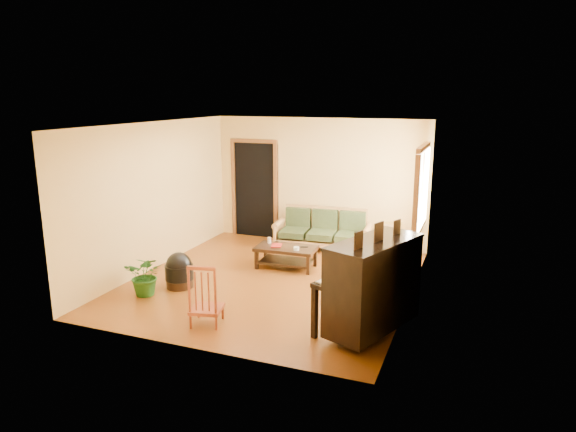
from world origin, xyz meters
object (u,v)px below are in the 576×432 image
at_px(sofa, 322,229).
at_px(red_chair, 206,293).
at_px(coffee_table, 286,257).
at_px(ceramic_crock, 405,249).
at_px(armchair, 393,261).
at_px(potted_plant, 146,275).
at_px(footstool, 179,274).
at_px(piano, 373,288).

bearing_deg(sofa, red_chair, -100.76).
xyz_separation_m(coffee_table, ceramic_crock, (1.91, 1.47, -0.06)).
height_order(armchair, potted_plant, armchair).
bearing_deg(ceramic_crock, sofa, -175.59).
xyz_separation_m(coffee_table, footstool, (-1.27, -1.52, 0.02)).
distance_m(piano, potted_plant, 3.56).
height_order(coffee_table, armchair, armchair).
distance_m(coffee_table, ceramic_crock, 2.41).
bearing_deg(coffee_table, piano, -45.42).
height_order(piano, potted_plant, piano).
bearing_deg(ceramic_crock, footstool, -136.69).
bearing_deg(potted_plant, sofa, 61.52).
relative_size(sofa, piano, 1.32).
xyz_separation_m(armchair, footstool, (-3.21, -1.38, -0.18)).
relative_size(red_chair, ceramic_crock, 3.29).
bearing_deg(coffee_table, red_chair, -93.69).
bearing_deg(sofa, potted_plant, -123.08).
xyz_separation_m(sofa, red_chair, (-0.42, -3.90, 0.03)).
height_order(sofa, potted_plant, sofa).
xyz_separation_m(footstool, ceramic_crock, (3.18, 2.99, -0.08)).
height_order(coffee_table, potted_plant, potted_plant).
relative_size(piano, red_chair, 1.63).
bearing_deg(footstool, ceramic_crock, 43.31).
bearing_deg(sofa, coffee_table, -105.38).
distance_m(sofa, red_chair, 3.93).
distance_m(footstool, potted_plant, 0.57).
bearing_deg(ceramic_crock, piano, -88.62).
bearing_deg(armchair, sofa, 157.06).
bearing_deg(potted_plant, ceramic_crock, 45.03).
relative_size(coffee_table, potted_plant, 1.64).
relative_size(armchair, piano, 0.55).
xyz_separation_m(coffee_table, potted_plant, (-1.56, -1.99, 0.13)).
xyz_separation_m(armchair, piano, (0.05, -1.88, 0.24)).
relative_size(coffee_table, armchair, 1.36).
bearing_deg(armchair, potted_plant, -133.58).
bearing_deg(potted_plant, coffee_table, 52.04).
height_order(footstool, potted_plant, potted_plant).
bearing_deg(red_chair, ceramic_crock, 48.83).
bearing_deg(armchair, red_chair, -112.56).
relative_size(sofa, footstool, 4.17).
relative_size(sofa, armchair, 2.38).
xyz_separation_m(sofa, potted_plant, (-1.81, -3.34, -0.08)).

